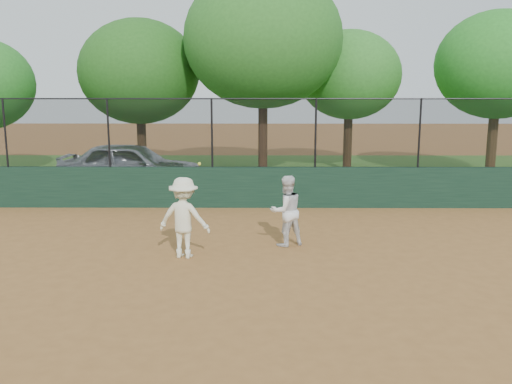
{
  "coord_description": "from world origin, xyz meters",
  "views": [
    {
      "loc": [
        0.88,
        -10.48,
        3.67
      ],
      "look_at": [
        0.8,
        2.2,
        1.2
      ],
      "focal_mm": 40.0,
      "sensor_mm": 36.0,
      "label": 1
    }
  ],
  "objects_px": {
    "player_main": "(184,218)",
    "tree_4": "(498,65)",
    "tree_3": "(350,75)",
    "player_second": "(286,211)",
    "tree_1": "(139,72)",
    "parked_car": "(131,166)",
    "tree_2": "(263,39)"
  },
  "relations": [
    {
      "from": "player_main",
      "to": "tree_1",
      "type": "relative_size",
      "value": 0.34
    },
    {
      "from": "tree_1",
      "to": "tree_2",
      "type": "relative_size",
      "value": 0.79
    },
    {
      "from": "tree_2",
      "to": "tree_3",
      "type": "xyz_separation_m",
      "value": [
        3.53,
        2.27,
        -1.26
      ]
    },
    {
      "from": "tree_2",
      "to": "tree_4",
      "type": "height_order",
      "value": "tree_2"
    },
    {
      "from": "tree_2",
      "to": "tree_1",
      "type": "bearing_deg",
      "value": 165.68
    },
    {
      "from": "player_main",
      "to": "tree_4",
      "type": "xyz_separation_m",
      "value": [
        10.28,
        9.69,
        3.39
      ]
    },
    {
      "from": "tree_2",
      "to": "player_second",
      "type": "bearing_deg",
      "value": -86.91
    },
    {
      "from": "tree_3",
      "to": "tree_4",
      "type": "distance_m",
      "value": 5.55
    },
    {
      "from": "tree_3",
      "to": "tree_4",
      "type": "xyz_separation_m",
      "value": [
        5.04,
        -2.31,
        0.33
      ]
    },
    {
      "from": "tree_1",
      "to": "tree_3",
      "type": "distance_m",
      "value": 8.4
    },
    {
      "from": "parked_car",
      "to": "player_second",
      "type": "xyz_separation_m",
      "value": [
        5.0,
        -6.73,
        -0.02
      ]
    },
    {
      "from": "tree_1",
      "to": "tree_4",
      "type": "bearing_deg",
      "value": -5.44
    },
    {
      "from": "tree_2",
      "to": "tree_4",
      "type": "distance_m",
      "value": 8.62
    },
    {
      "from": "player_second",
      "to": "tree_3",
      "type": "relative_size",
      "value": 0.28
    },
    {
      "from": "player_main",
      "to": "tree_2",
      "type": "height_order",
      "value": "tree_2"
    },
    {
      "from": "tree_2",
      "to": "tree_3",
      "type": "bearing_deg",
      "value": 32.67
    },
    {
      "from": "player_main",
      "to": "tree_4",
      "type": "bearing_deg",
      "value": 43.31
    },
    {
      "from": "parked_car",
      "to": "player_second",
      "type": "height_order",
      "value": "parked_car"
    },
    {
      "from": "tree_1",
      "to": "tree_4",
      "type": "distance_m",
      "value": 13.44
    },
    {
      "from": "player_second",
      "to": "tree_1",
      "type": "bearing_deg",
      "value": -87.38
    },
    {
      "from": "player_main",
      "to": "tree_2",
      "type": "distance_m",
      "value": 10.78
    },
    {
      "from": "tree_4",
      "to": "tree_1",
      "type": "bearing_deg",
      "value": 174.56
    },
    {
      "from": "player_second",
      "to": "tree_3",
      "type": "bearing_deg",
      "value": -130.47
    },
    {
      "from": "tree_4",
      "to": "tree_3",
      "type": "bearing_deg",
      "value": 155.35
    },
    {
      "from": "player_second",
      "to": "tree_1",
      "type": "relative_size",
      "value": 0.26
    },
    {
      "from": "tree_2",
      "to": "tree_3",
      "type": "relative_size",
      "value": 1.34
    },
    {
      "from": "player_main",
      "to": "tree_3",
      "type": "distance_m",
      "value": 13.44
    },
    {
      "from": "tree_1",
      "to": "tree_4",
      "type": "xyz_separation_m",
      "value": [
        13.38,
        -1.27,
        0.22
      ]
    },
    {
      "from": "parked_car",
      "to": "tree_1",
      "type": "distance_m",
      "value": 4.63
    },
    {
      "from": "player_main",
      "to": "tree_1",
      "type": "xyz_separation_m",
      "value": [
        -3.1,
        10.96,
        3.17
      ]
    },
    {
      "from": "tree_2",
      "to": "tree_3",
      "type": "distance_m",
      "value": 4.38
    },
    {
      "from": "parked_car",
      "to": "player_main",
      "type": "relative_size",
      "value": 2.35
    }
  ]
}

